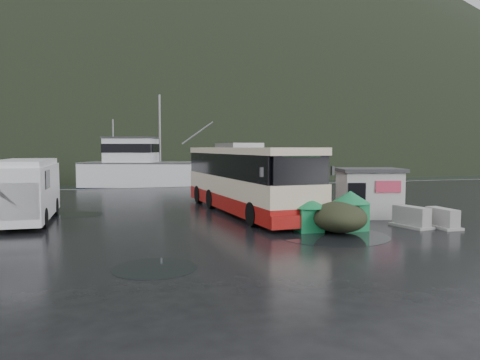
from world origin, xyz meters
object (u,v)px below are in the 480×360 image
object	(u,v)px
jersey_barrier_c	(442,228)
fishing_trawler	(188,180)
jersey_barrier_b	(339,220)
waste_bin_right	(309,231)
white_van	(26,222)
jersey_barrier_a	(411,227)
dome_tent	(338,232)
coach_bus	(245,212)
waste_bin_left	(350,230)
ticket_kiosk	(369,217)

from	to	relation	value
jersey_barrier_c	fishing_trawler	size ratio (longest dim) A/B	0.07
jersey_barrier_b	waste_bin_right	bearing A→B (deg)	-138.85
white_van	waste_bin_right	xyz separation A→B (m)	(11.14, -5.98, 0.00)
white_van	jersey_barrier_a	world-z (taller)	white_van
white_van	dome_tent	distance (m)	13.78
fishing_trawler	dome_tent	bearing A→B (deg)	-70.10
coach_bus	white_van	bearing A→B (deg)	177.55
coach_bus	jersey_barrier_b	world-z (taller)	coach_bus
white_van	fishing_trawler	xyz separation A→B (m)	(12.07, 24.13, 0.00)
waste_bin_right	jersey_barrier_c	bearing A→B (deg)	-8.76
white_van	waste_bin_left	xyz separation A→B (m)	(12.87, -6.19, 0.00)
coach_bus	jersey_barrier_c	bearing A→B (deg)	-49.75
jersey_barrier_c	fishing_trawler	bearing A→B (deg)	98.73
white_van	ticket_kiosk	world-z (taller)	white_van
coach_bus	jersey_barrier_b	xyz separation A→B (m)	(3.38, -3.71, 0.00)
white_van	jersey_barrier_a	size ratio (longest dim) A/B	3.86
jersey_barrier_a	white_van	bearing A→B (deg)	158.08
coach_bus	fishing_trawler	size ratio (longest dim) A/B	0.51
waste_bin_left	jersey_barrier_a	xyz separation A→B (m)	(2.84, -0.13, 0.00)
jersey_barrier_a	fishing_trawler	size ratio (longest dim) A/B	0.07
waste_bin_left	jersey_barrier_a	world-z (taller)	waste_bin_left
waste_bin_right	jersey_barrier_a	size ratio (longest dim) A/B	0.80
waste_bin_left	dome_tent	size ratio (longest dim) A/B	0.52
waste_bin_right	jersey_barrier_b	size ratio (longest dim) A/B	0.87
jersey_barrier_b	fishing_trawler	size ratio (longest dim) A/B	0.06
waste_bin_right	jersey_barrier_a	distance (m)	4.58
waste_bin_left	jersey_barrier_b	xyz separation A→B (m)	(0.92, 2.53, 0.00)
coach_bus	fishing_trawler	distance (m)	24.14
fishing_trawler	jersey_barrier_c	bearing A→B (deg)	-61.65
waste_bin_left	jersey_barrier_b	distance (m)	2.69
ticket_kiosk	jersey_barrier_a	size ratio (longest dim) A/B	1.72
jersey_barrier_c	coach_bus	bearing A→B (deg)	132.95
coach_bus	waste_bin_left	distance (m)	6.71
jersey_barrier_c	fishing_trawler	world-z (taller)	fishing_trawler
jersey_barrier_b	fishing_trawler	distance (m)	27.85
white_van	jersey_barrier_a	bearing A→B (deg)	-20.02
jersey_barrier_a	jersey_barrier_b	distance (m)	3.28
dome_tent	jersey_barrier_b	world-z (taller)	dome_tent
waste_bin_right	dome_tent	world-z (taller)	waste_bin_right
jersey_barrier_a	jersey_barrier_c	bearing A→B (deg)	-25.50
coach_bus	waste_bin_right	size ratio (longest dim) A/B	9.12
waste_bin_left	jersey_barrier_b	size ratio (longest dim) A/B	1.00
ticket_kiosk	white_van	bearing A→B (deg)	-177.41
white_van	ticket_kiosk	xyz separation A→B (m)	(15.61, -3.27, 0.00)
ticket_kiosk	jersey_barrier_c	xyz separation A→B (m)	(1.23, -3.58, 0.00)
jersey_barrier_c	fishing_trawler	xyz separation A→B (m)	(-4.76, 30.99, 0.00)
dome_tent	ticket_kiosk	bearing A→B (deg)	42.48
jersey_barrier_b	fishing_trawler	xyz separation A→B (m)	(-1.72, 27.80, 0.00)
jersey_barrier_b	white_van	bearing A→B (deg)	165.12
waste_bin_right	white_van	bearing A→B (deg)	151.78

